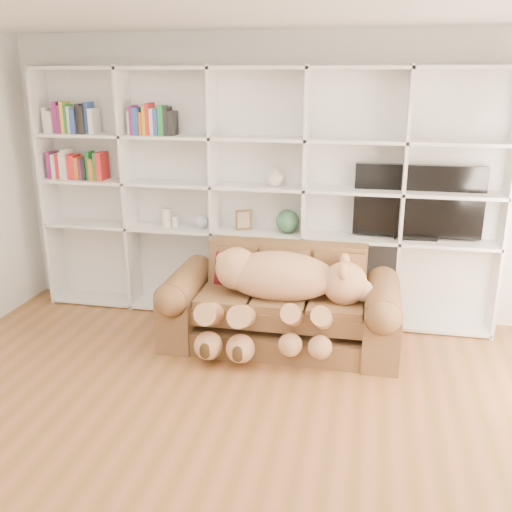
% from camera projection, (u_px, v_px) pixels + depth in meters
% --- Properties ---
extents(floor, '(5.00, 5.00, 0.00)m').
position_uv_depth(floor, '(188.00, 455.00, 3.63)').
color(floor, brown).
rests_on(floor, ground).
extents(wall_back, '(5.00, 0.02, 2.70)m').
position_uv_depth(wall_back, '(263.00, 178.00, 5.55)').
color(wall_back, white).
rests_on(wall_back, floor).
extents(bookshelf, '(4.43, 0.35, 2.40)m').
position_uv_depth(bookshelf, '(236.00, 184.00, 5.49)').
color(bookshelf, white).
rests_on(bookshelf, floor).
extents(sofa, '(2.04, 0.88, 0.86)m').
position_uv_depth(sofa, '(281.00, 309.00, 5.06)').
color(sofa, brown).
rests_on(sofa, floor).
extents(teddy_bear, '(1.44, 0.81, 0.83)m').
position_uv_depth(teddy_bear, '(278.00, 288.00, 4.82)').
color(teddy_bear, tan).
rests_on(teddy_bear, sofa).
extents(throw_pillow, '(0.36, 0.24, 0.35)m').
position_uv_depth(throw_pillow, '(234.00, 271.00, 5.20)').
color(throw_pillow, '#560E15').
rests_on(throw_pillow, sofa).
extents(gift_box, '(0.33, 0.32, 0.21)m').
position_uv_depth(gift_box, '(383.00, 340.00, 4.97)').
color(gift_box, '#AF4017').
rests_on(gift_box, floor).
extents(tv, '(1.15, 0.18, 0.68)m').
position_uv_depth(tv, '(418.00, 203.00, 5.18)').
color(tv, black).
rests_on(tv, bookshelf).
extents(picture_frame, '(0.15, 0.09, 0.19)m').
position_uv_depth(picture_frame, '(244.00, 220.00, 5.52)').
color(picture_frame, '#52391C').
rests_on(picture_frame, bookshelf).
extents(green_vase, '(0.23, 0.23, 0.23)m').
position_uv_depth(green_vase, '(287.00, 221.00, 5.43)').
color(green_vase, '#316040').
rests_on(green_vase, bookshelf).
extents(figurine_tall, '(0.11, 0.11, 0.18)m').
position_uv_depth(figurine_tall, '(166.00, 217.00, 5.67)').
color(figurine_tall, silver).
rests_on(figurine_tall, bookshelf).
extents(figurine_short, '(0.08, 0.08, 0.11)m').
position_uv_depth(figurine_short, '(175.00, 222.00, 5.67)').
color(figurine_short, silver).
rests_on(figurine_short, bookshelf).
extents(snow_globe, '(0.13, 0.13, 0.13)m').
position_uv_depth(snow_globe, '(202.00, 221.00, 5.61)').
color(snow_globe, silver).
rests_on(snow_globe, bookshelf).
extents(shelf_vase, '(0.24, 0.24, 0.19)m').
position_uv_depth(shelf_vase, '(274.00, 176.00, 5.33)').
color(shelf_vase, beige).
rests_on(shelf_vase, bookshelf).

